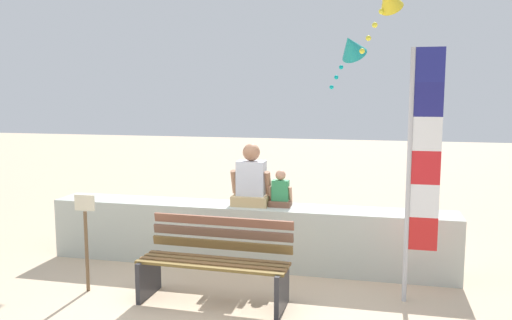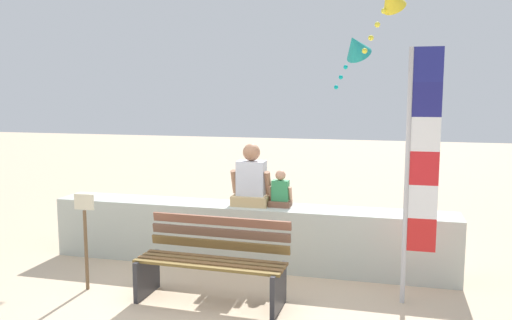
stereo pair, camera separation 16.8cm
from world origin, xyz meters
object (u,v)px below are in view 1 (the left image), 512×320
at_px(park_bench, 215,263).
at_px(flag_banner, 419,162).
at_px(person_child, 280,192).
at_px(sign_post, 86,234).
at_px(kite_teal, 351,47).
at_px(person_adult, 251,181).

relative_size(park_bench, flag_banner, 0.61).
height_order(person_child, sign_post, person_child).
xyz_separation_m(flag_banner, kite_teal, (-0.94, 3.95, 1.53)).
relative_size(person_adult, flag_banner, 0.30).
bearing_deg(person_adult, flag_banner, -22.63).
height_order(park_bench, flag_banner, flag_banner).
distance_m(park_bench, sign_post, 1.53).
xyz_separation_m(park_bench, flag_banner, (2.12, 0.44, 1.12)).
relative_size(park_bench, person_child, 3.50).
height_order(park_bench, kite_teal, kite_teal).
distance_m(flag_banner, sign_post, 3.76).
bearing_deg(kite_teal, person_adult, -109.26).
bearing_deg(flag_banner, park_bench, -168.24).
xyz_separation_m(person_adult, person_child, (0.39, 0.00, -0.13)).
relative_size(park_bench, kite_teal, 1.57).
xyz_separation_m(park_bench, kite_teal, (1.18, 4.39, 2.65)).
bearing_deg(person_child, kite_teal, 77.32).
relative_size(person_child, kite_teal, 0.45).
bearing_deg(park_bench, flag_banner, 11.76).
bearing_deg(person_adult, sign_post, -139.76).
bearing_deg(sign_post, person_child, 34.30).
height_order(flag_banner, kite_teal, kite_teal).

